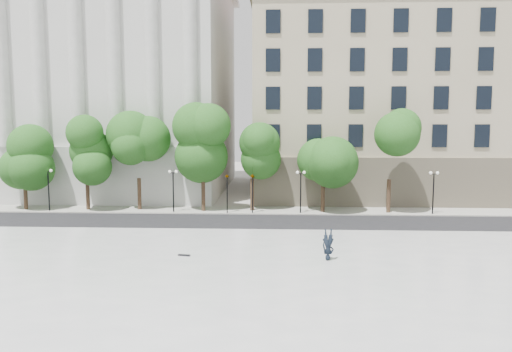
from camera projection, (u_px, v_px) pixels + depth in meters
The scene contains 12 objects.
ground at pixel (182, 302), 23.72m from camera, with size 160.00×160.00×0.00m, color #AFACA5.
plaza at pixel (193, 277), 26.67m from camera, with size 44.00×22.00×0.45m, color silver.
street at pixel (223, 224), 41.59m from camera, with size 60.00×8.00×0.02m, color black.
far_sidewalk at pixel (230, 210), 47.54m from camera, with size 60.00×4.00×0.12m, color #B3B1A5.
building_west at pixel (104, 85), 61.33m from camera, with size 31.50×27.65×25.60m.
building_east at pixel (406, 99), 60.21m from camera, with size 36.00×26.15×23.00m.
traffic_light_west at pixel (227, 174), 45.45m from camera, with size 0.50×1.69×4.17m.
traffic_light_east at pixel (252, 174), 45.34m from camera, with size 0.52×1.87×4.24m.
person_lying at pixel (328, 256), 29.13m from camera, with size 0.67×0.44×1.85m, color black.
skateboard at pixel (184, 255), 30.09m from camera, with size 0.75×0.19×0.08m, color black.
street_trees at pixel (197, 154), 46.49m from camera, with size 38.34×4.74×8.11m.
lamp_posts at pixel (237, 184), 45.81m from camera, with size 36.42×0.28×4.06m.
Camera 1 is at (4.56, -22.72, 8.61)m, focal length 35.00 mm.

